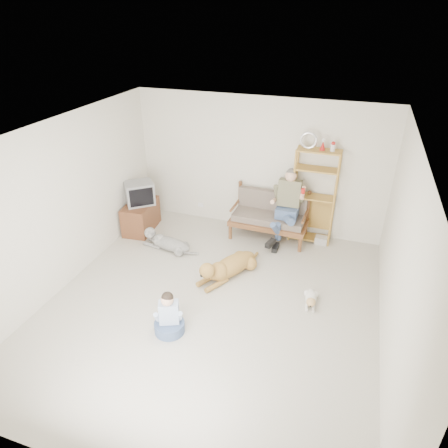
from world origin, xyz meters
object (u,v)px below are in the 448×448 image
(loveseat, at_px, (270,215))
(tv_stand, at_px, (141,216))
(etagere, at_px, (314,196))
(golden_retriever, at_px, (227,267))

(loveseat, distance_m, tv_stand, 2.65)
(tv_stand, bearing_deg, etagere, 6.45)
(tv_stand, xyz_separation_m, golden_retriever, (2.22, -1.00, -0.11))
(tv_stand, bearing_deg, golden_retriever, -29.74)
(loveseat, height_order, etagere, etagere)
(loveseat, distance_m, etagere, 0.94)
(tv_stand, bearing_deg, loveseat, 7.09)
(tv_stand, distance_m, golden_retriever, 2.43)
(tv_stand, relative_size, golden_retriever, 0.68)
(etagere, xyz_separation_m, tv_stand, (-3.38, -0.72, -0.66))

